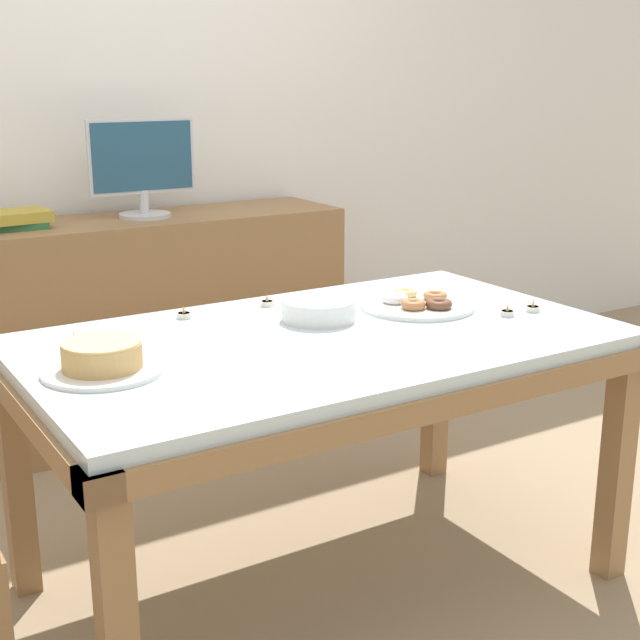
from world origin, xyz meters
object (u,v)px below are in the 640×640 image
(book_stack, at_px, (15,219))
(plate_stack, at_px, (319,309))
(tealight_left_edge, at_px, (507,313))
(tealight_right_edge, at_px, (74,341))
(cake_chocolate_round, at_px, (103,360))
(tealight_near_cakes, at_px, (533,308))
(computer_monitor, at_px, (142,168))
(pastry_platter, at_px, (418,304))
(tealight_near_front, at_px, (184,315))
(tealight_centre, at_px, (267,303))

(book_stack, height_order, plate_stack, book_stack)
(tealight_left_edge, bearing_deg, tealight_right_edge, 161.78)
(cake_chocolate_round, bearing_deg, book_stack, 83.99)
(tealight_near_cakes, xyz_separation_m, tealight_right_edge, (-1.23, 0.38, 0.00))
(plate_stack, height_order, tealight_left_edge, plate_stack)
(cake_chocolate_round, bearing_deg, tealight_right_edge, 88.10)
(computer_monitor, distance_m, book_stack, 0.52)
(computer_monitor, xyz_separation_m, tealight_left_edge, (0.50, -1.50, -0.31))
(tealight_left_edge, bearing_deg, plate_stack, 152.22)
(computer_monitor, height_order, tealight_right_edge, computer_monitor)
(computer_monitor, bearing_deg, cake_chocolate_round, -114.88)
(pastry_platter, bearing_deg, plate_stack, 172.32)
(book_stack, height_order, tealight_near_front, book_stack)
(plate_stack, bearing_deg, book_stack, 112.66)
(plate_stack, bearing_deg, tealight_near_front, 145.84)
(pastry_platter, height_order, tealight_left_edge, pastry_platter)
(pastry_platter, bearing_deg, tealight_near_cakes, -39.16)
(book_stack, distance_m, tealight_near_front, 1.06)
(book_stack, relative_size, cake_chocolate_round, 0.87)
(book_stack, xyz_separation_m, cake_chocolate_round, (-0.15, -1.38, -0.13))
(book_stack, bearing_deg, cake_chocolate_round, -96.01)
(cake_chocolate_round, height_order, tealight_right_edge, cake_chocolate_round)
(cake_chocolate_round, distance_m, plate_stack, 0.68)
(book_stack, bearing_deg, tealight_left_edge, -56.34)
(pastry_platter, height_order, tealight_near_cakes, pastry_platter)
(book_stack, distance_m, tealight_right_edge, 1.14)
(cake_chocolate_round, xyz_separation_m, plate_stack, (0.67, 0.13, -0.00))
(tealight_near_cakes, distance_m, tealight_near_front, 1.01)
(plate_stack, distance_m, tealight_centre, 0.22)
(tealight_centre, bearing_deg, computer_monitor, 88.72)
(book_stack, height_order, tealight_right_edge, book_stack)
(tealight_centre, height_order, tealight_near_front, same)
(tealight_near_front, bearing_deg, plate_stack, -34.16)
(book_stack, xyz_separation_m, tealight_left_edge, (1.00, -1.50, -0.15))
(tealight_right_edge, height_order, tealight_near_front, same)
(tealight_right_edge, bearing_deg, tealight_near_cakes, -16.93)
(cake_chocolate_round, height_order, pastry_platter, cake_chocolate_round)
(tealight_left_edge, bearing_deg, tealight_centre, 138.89)
(book_stack, relative_size, tealight_near_cakes, 6.14)
(computer_monitor, xyz_separation_m, tealight_right_edge, (-0.63, -1.12, -0.31))
(tealight_near_cakes, bearing_deg, tealight_near_front, 152.32)
(book_stack, relative_size, plate_stack, 1.17)
(computer_monitor, distance_m, tealight_near_front, 1.11)
(computer_monitor, height_order, pastry_platter, computer_monitor)
(tealight_left_edge, bearing_deg, book_stack, 123.66)
(tealight_centre, xyz_separation_m, tealight_left_edge, (0.53, -0.46, 0.00))
(tealight_centre, bearing_deg, tealight_near_front, 178.95)
(cake_chocolate_round, relative_size, tealight_near_front, 7.08)
(book_stack, relative_size, tealight_centre, 6.14)
(pastry_platter, height_order, plate_stack, plate_stack)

